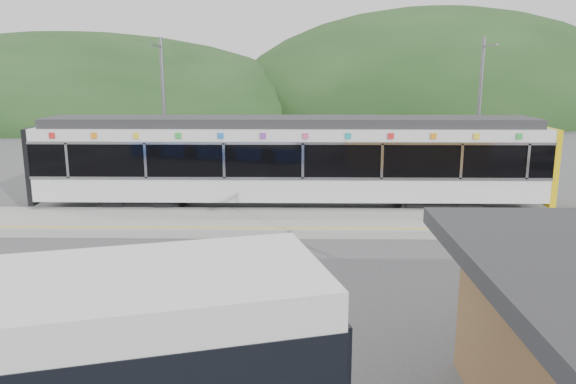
{
  "coord_description": "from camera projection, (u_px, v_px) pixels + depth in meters",
  "views": [
    {
      "loc": [
        -1.09,
        -16.52,
        5.62
      ],
      "look_at": [
        -1.35,
        1.0,
        1.79
      ],
      "focal_mm": 35.0,
      "sensor_mm": 36.0,
      "label": 1
    }
  ],
  "objects": [
    {
      "name": "catenary_mast_east",
      "position": [
        479.0,
        115.0,
        24.81
      ],
      "size": [
        0.18,
        1.8,
        7.0
      ],
      "color": "slate",
      "rests_on": "ground"
    },
    {
      "name": "hills",
      "position": [
        478.0,
        213.0,
        22.4
      ],
      "size": [
        146.0,
        149.0,
        26.0
      ],
      "color": "#1E3D19",
      "rests_on": "ground"
    },
    {
      "name": "yellow_line",
      "position": [
        328.0,
        228.0,
        19.21
      ],
      "size": [
        26.0,
        0.1,
        0.01
      ],
      "primitive_type": "cube",
      "color": "yellow",
      "rests_on": "platform"
    },
    {
      "name": "catenary_mast_west",
      "position": [
        164.0,
        115.0,
        25.01
      ],
      "size": [
        0.18,
        1.8,
        7.0
      ],
      "color": "slate",
      "rests_on": "ground"
    },
    {
      "name": "ground",
      "position": [
        331.0,
        255.0,
        17.32
      ],
      "size": [
        120.0,
        120.0,
        0.0
      ],
      "primitive_type": "plane",
      "color": "#4C4C4F",
      "rests_on": "ground"
    },
    {
      "name": "platform",
      "position": [
        326.0,
        222.0,
        20.52
      ],
      "size": [
        26.0,
        3.2,
        0.3
      ],
      "primitive_type": "cube",
      "color": "#9E9E99",
      "rests_on": "ground"
    },
    {
      "name": "train",
      "position": [
        291.0,
        159.0,
        22.76
      ],
      "size": [
        20.44,
        3.01,
        3.74
      ],
      "color": "black",
      "rests_on": "ground"
    }
  ]
}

